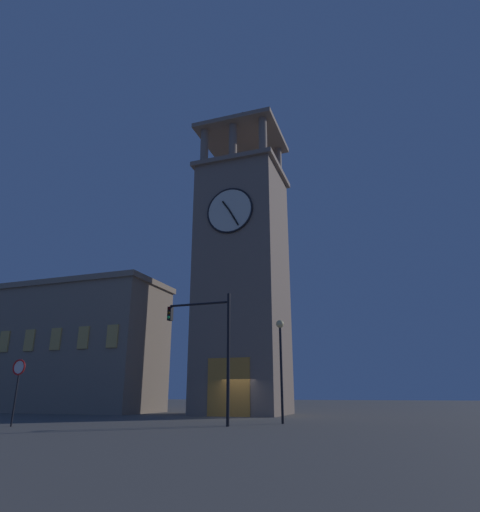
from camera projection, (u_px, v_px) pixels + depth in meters
ground_plane at (232, 418)px, 28.57m from camera, size 200.00×200.00×0.00m
clocktower at (243, 278)px, 36.07m from camera, size 7.19×6.93×27.09m
adjacent_wing_building at (59, 348)px, 39.72m from camera, size 19.74×7.43×11.15m
traffic_signal_near at (209, 337)px, 22.41m from camera, size 3.60×0.41×6.55m
street_lamp at (281, 351)px, 23.82m from camera, size 0.44×0.44×5.47m
no_horn_sign at (18, 373)px, 21.40m from camera, size 0.78×0.14×3.16m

